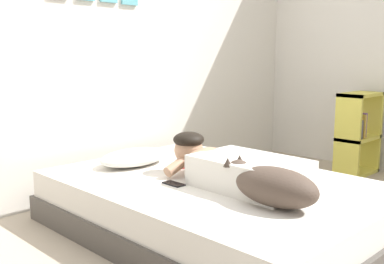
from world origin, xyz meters
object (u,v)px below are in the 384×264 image
at_px(bed, 216,206).
at_px(dog, 271,185).
at_px(cell_phone, 174,184).
at_px(bookshelf, 357,133).
at_px(person_lying, 231,166).
at_px(pillow, 134,157).
at_px(coffee_cup, 186,162).

distance_m(bed, dog, 0.60).
xyz_separation_m(cell_phone, bookshelf, (2.19, -0.08, 0.05)).
relative_size(person_lying, dog, 1.60).
distance_m(bed, person_lying, 0.30).
relative_size(bed, pillow, 3.97).
distance_m(dog, coffee_cup, 0.89).
height_order(person_lying, bookshelf, bookshelf).
xyz_separation_m(dog, bookshelf, (2.09, 0.54, -0.05)).
bearing_deg(cell_phone, bed, -23.65).
xyz_separation_m(bed, coffee_cup, (0.08, 0.35, 0.21)).
height_order(bed, pillow, pillow).
relative_size(cell_phone, bookshelf, 0.19).
height_order(pillow, cell_phone, pillow).
xyz_separation_m(bed, cell_phone, (-0.25, 0.11, 0.17)).
bearing_deg(cell_phone, coffee_cup, 36.04).
bearing_deg(dog, pillow, 88.87).
xyz_separation_m(bed, pillow, (-0.12, 0.66, 0.22)).
bearing_deg(dog, cell_phone, 99.84).
distance_m(pillow, bookshelf, 2.16).
distance_m(person_lying, coffee_cup, 0.48).
distance_m(bed, pillow, 0.71).
relative_size(bed, bookshelf, 2.75).
xyz_separation_m(pillow, person_lying, (0.13, -0.78, 0.05)).
distance_m(person_lying, cell_phone, 0.36).
distance_m(bed, coffee_cup, 0.42).
bearing_deg(coffee_cup, dog, -104.64).
xyz_separation_m(pillow, dog, (-0.02, -1.17, 0.05)).
xyz_separation_m(pillow, cell_phone, (-0.13, -0.55, -0.05)).
height_order(pillow, dog, dog).
bearing_deg(bed, coffee_cup, 76.99).
height_order(person_lying, cell_phone, person_lying).
height_order(bed, coffee_cup, coffee_cup).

